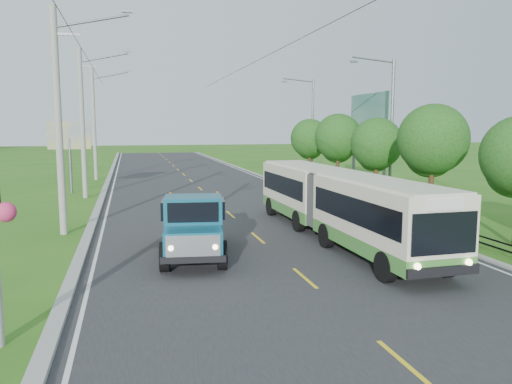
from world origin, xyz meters
name	(u,v)px	position (x,y,z in m)	size (l,w,h in m)	color
ground	(305,278)	(0.00, 0.00, 0.00)	(240.00, 240.00, 0.00)	#2A6618
road	(208,195)	(0.00, 20.00, 0.01)	(14.00, 120.00, 0.02)	#28282B
curb_left	(102,198)	(-7.20, 20.00, 0.07)	(0.40, 120.00, 0.15)	#9E9E99
curb_right	(304,192)	(7.15, 20.00, 0.05)	(0.30, 120.00, 0.10)	#9E9E99
edge_line_left	(110,199)	(-6.65, 20.00, 0.02)	(0.12, 120.00, 0.00)	silver
edge_line_right	(297,192)	(6.65, 20.00, 0.02)	(0.12, 120.00, 0.00)	silver
centre_dash	(305,278)	(0.00, 0.00, 0.02)	(0.12, 2.20, 0.00)	yellow
railing_right	(349,199)	(8.00, 14.00, 0.30)	(0.04, 40.00, 0.60)	black
pole_near	(59,121)	(-8.26, 9.00, 5.09)	(3.51, 0.32, 10.00)	gray
pole_mid	(83,123)	(-8.26, 21.00, 5.09)	(3.51, 0.32, 10.00)	gray
pole_far	(94,124)	(-8.26, 33.00, 5.09)	(3.51, 0.32, 10.00)	gray
tree_third	(432,143)	(9.86, 8.14, 3.99)	(3.60, 3.62, 6.00)	#382314
tree_fourth	(376,146)	(9.86, 14.14, 3.59)	(3.24, 3.31, 5.40)	#382314
tree_fifth	(338,140)	(9.86, 20.14, 3.85)	(3.48, 3.52, 5.80)	#382314
tree_back	(310,140)	(9.86, 26.14, 3.65)	(3.30, 3.36, 5.50)	#382314
streetlight_mid	(389,125)	(10.64, 14.00, 4.90)	(3.02, 0.20, 9.07)	slate
streetlight_far	(311,126)	(10.64, 28.00, 4.90)	(3.02, 0.20, 9.07)	slate
planter_near	(432,222)	(8.60, 6.00, 0.29)	(0.64, 0.64, 0.67)	silver
planter_mid	(358,199)	(8.60, 14.00, 0.29)	(0.64, 0.64, 0.67)	silver
planter_far	(313,185)	(8.60, 22.00, 0.29)	(0.64, 0.64, 0.67)	silver
billboard_left	(69,140)	(-9.50, 24.00, 3.87)	(3.00, 0.20, 5.20)	slate
billboard_right	(369,120)	(12.30, 20.00, 5.34)	(0.24, 6.00, 7.30)	slate
bus	(337,200)	(3.28, 5.04, 1.72)	(2.65, 14.83, 2.85)	#418334
dump_truck	(194,221)	(-3.07, 3.71, 1.34)	(2.86, 5.88, 2.38)	#11536A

